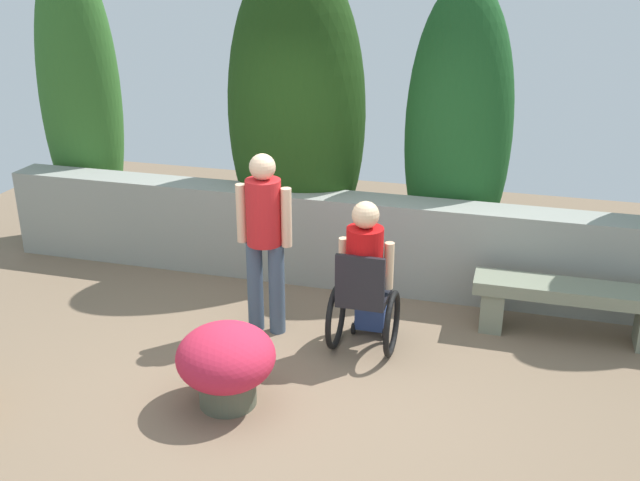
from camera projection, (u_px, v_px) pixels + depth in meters
name	position (u px, v px, depth m)	size (l,w,h in m)	color
ground_plane	(295.00, 377.00, 5.85)	(10.70, 10.70, 0.00)	#7B644E
stone_retaining_wall	(350.00, 241.00, 7.32)	(7.40, 0.39, 0.92)	gray
hedge_backdrop	(386.00, 122.00, 7.28)	(7.72, 1.06, 3.25)	#316526
stone_bench	(571.00, 302.00, 6.34)	(1.66, 0.36, 0.49)	gray
person_in_wheelchair	(365.00, 281.00, 6.05)	(0.53, 0.66, 1.33)	black
person_standing_companion	(264.00, 233.00, 6.23)	(0.49, 0.30, 1.62)	#415369
flower_pot_purple_near	(226.00, 362.00, 5.39)	(0.73, 0.73, 0.63)	#4F5544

